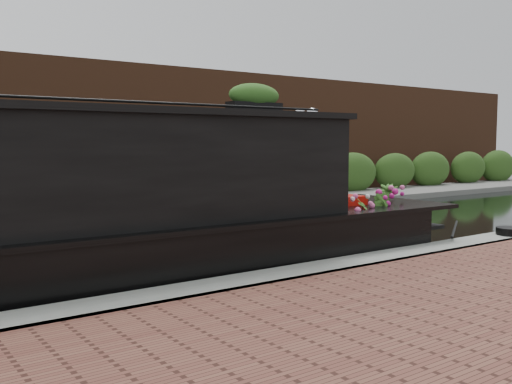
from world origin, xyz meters
TOP-DOWN VIEW (x-y plane):
  - ground at (0.00, 0.00)m, footprint 80.00×80.00m
  - near_bank_coping at (0.00, -3.30)m, footprint 40.00×0.60m
  - far_bank_path at (0.00, 4.20)m, footprint 40.00×2.40m
  - far_hedge at (0.00, 5.10)m, footprint 40.00×1.10m
  - far_brick_wall at (0.00, 7.20)m, footprint 40.00×1.00m
  - narrowboat at (-3.22, -1.85)m, footprint 11.94×2.36m
  - rope_fender at (3.19, -1.85)m, footprint 0.37×0.33m
  - coiled_mooring_rope at (4.07, -3.33)m, footprint 0.46×0.46m

SIDE VIEW (x-z plane):
  - ground at x=0.00m, z-range 0.00..0.00m
  - near_bank_coping at x=0.00m, z-range -0.25..0.25m
  - far_bank_path at x=0.00m, z-range -0.17..0.17m
  - far_hedge at x=0.00m, z-range -1.40..1.40m
  - far_brick_wall at x=0.00m, z-range -4.00..4.00m
  - rope_fender at x=3.19m, z-range 0.00..0.37m
  - coiled_mooring_rope at x=4.07m, z-range 0.25..0.37m
  - narrowboat at x=-3.22m, z-range -0.58..2.24m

